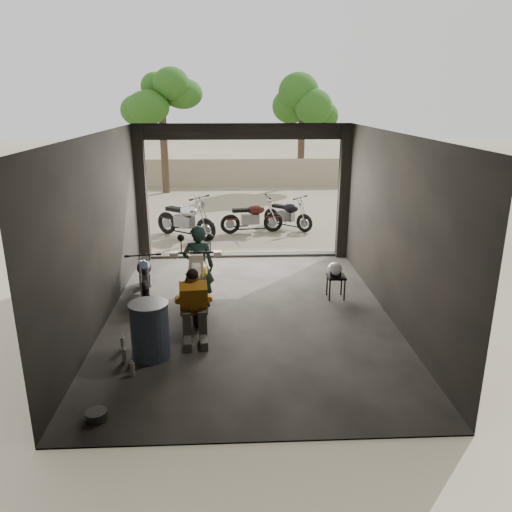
{
  "coord_description": "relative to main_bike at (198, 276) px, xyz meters",
  "views": [
    {
      "loc": [
        -0.27,
        -8.25,
        3.74
      ],
      "look_at": [
        0.16,
        0.6,
        0.93
      ],
      "focal_mm": 35.0,
      "sensor_mm": 36.0,
      "label": 1
    }
  ],
  "objects": [
    {
      "name": "helmet",
      "position": [
        2.58,
        0.38,
        -0.05
      ],
      "size": [
        0.37,
        0.38,
        0.27
      ],
      "primitive_type": "ellipsoid",
      "rotation": [
        0.0,
        0.0,
        -0.35
      ],
      "color": "white",
      "rests_on": "stool"
    },
    {
      "name": "oil_drum",
      "position": [
        -0.61,
        -1.79,
        -0.22
      ],
      "size": [
        0.69,
        0.69,
        0.88
      ],
      "primitive_type": "cylinder",
      "rotation": [
        0.0,
        0.0,
        -0.26
      ],
      "color": "#3A4862",
      "rests_on": "ground"
    },
    {
      "name": "outside_bike_a",
      "position": [
        -0.67,
        5.04,
        -0.05
      ],
      "size": [
        1.89,
        1.65,
        1.22
      ],
      "primitive_type": null,
      "rotation": [
        0.0,
        0.0,
        0.95
      ],
      "color": "black",
      "rests_on": "ground"
    },
    {
      "name": "main_bike",
      "position": [
        0.0,
        0.0,
        0.0
      ],
      "size": [
        0.86,
        1.99,
        1.31
      ],
      "primitive_type": null,
      "rotation": [
        0.0,
        0.0,
        0.03
      ],
      "color": "beige",
      "rests_on": "ground"
    },
    {
      "name": "tree_left",
      "position": [
        -2.1,
        12.17,
        3.33
      ],
      "size": [
        2.2,
        2.2,
        5.6
      ],
      "color": "#382B1E",
      "rests_on": "ground"
    },
    {
      "name": "sign_post",
      "position": [
        4.73,
        2.44,
        1.03
      ],
      "size": [
        0.83,
        0.08,
        2.49
      ],
      "rotation": [
        0.0,
        0.0,
        -0.05
      ],
      "color": "black",
      "rests_on": "ground"
    },
    {
      "name": "left_bike",
      "position": [
        -1.1,
        0.68,
        -0.16
      ],
      "size": [
        0.85,
        1.57,
        1.0
      ],
      "primitive_type": null,
      "rotation": [
        0.0,
        0.0,
        0.17
      ],
      "color": "black",
      "rests_on": "ground"
    },
    {
      "name": "garage",
      "position": [
        0.9,
        0.22,
        0.62
      ],
      "size": [
        7.0,
        7.13,
        3.2
      ],
      "color": "#2D2B28",
      "rests_on": "ground"
    },
    {
      "name": "outside_bike_c",
      "position": [
        2.28,
        5.86,
        -0.14
      ],
      "size": [
        1.55,
        1.48,
        1.03
      ],
      "primitive_type": null,
      "rotation": [
        0.0,
        0.0,
        0.84
      ],
      "color": "black",
      "rests_on": "ground"
    },
    {
      "name": "tree_right",
      "position": [
        3.7,
        13.67,
        2.9
      ],
      "size": [
        2.2,
        2.2,
        5.0
      ],
      "color": "#382B1E",
      "rests_on": "ground"
    },
    {
      "name": "rider",
      "position": [
        -0.0,
        0.12,
        0.13
      ],
      "size": [
        0.6,
        0.42,
        1.57
      ],
      "primitive_type": "imported",
      "rotation": [
        0.0,
        0.0,
        3.21
      ],
      "color": "black",
      "rests_on": "ground"
    },
    {
      "name": "ground",
      "position": [
        0.9,
        -0.33,
        -0.66
      ],
      "size": [
        80.0,
        80.0,
        0.0
      ],
      "primitive_type": "plane",
      "color": "#7A6D56",
      "rests_on": "ground"
    },
    {
      "name": "stool",
      "position": [
        2.62,
        0.38,
        -0.26
      ],
      "size": [
        0.34,
        0.34,
        0.48
      ],
      "rotation": [
        0.0,
        0.0,
        -0.41
      ],
      "color": "black",
      "rests_on": "ground"
    },
    {
      "name": "outside_bike_b",
      "position": [
        1.19,
        5.46,
        -0.12
      ],
      "size": [
        1.67,
        0.87,
        1.08
      ],
      "primitive_type": null,
      "rotation": [
        0.0,
        0.0,
        1.71
      ],
      "color": "#3F120F",
      "rests_on": "ground"
    },
    {
      "name": "mechanic",
      "position": [
        0.01,
        -1.31,
        -0.09
      ],
      "size": [
        0.66,
        0.85,
        1.14
      ],
      "primitive_type": null,
      "rotation": [
        0.0,
        0.0,
        0.11
      ],
      "color": "#AF6D17",
      "rests_on": "ground"
    },
    {
      "name": "boundary_wall",
      "position": [
        0.9,
        13.67,
        -0.06
      ],
      "size": [
        18.0,
        0.3,
        1.2
      ],
      "primitive_type": "cube",
      "color": "gray",
      "rests_on": "ground"
    }
  ]
}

